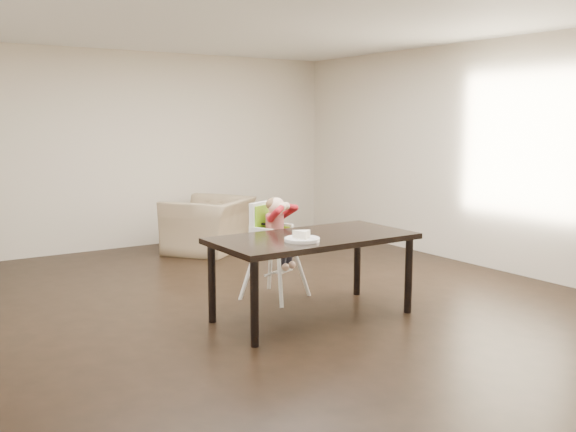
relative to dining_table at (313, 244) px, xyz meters
name	(u,v)px	position (x,y,z in m)	size (l,w,h in m)	color
ground	(272,304)	(-0.09, 0.55, -0.67)	(7.00, 7.00, 0.00)	black
room_walls	(271,110)	(-0.09, 0.55, 1.18)	(6.02, 7.02, 2.71)	beige
dining_table	(313,244)	(0.00, 0.00, 0.00)	(1.80, 0.90, 0.75)	black
high_chair	(273,227)	(0.05, 0.75, 0.05)	(0.56, 0.56, 1.01)	white
plate	(302,237)	(-0.22, -0.16, 0.11)	(0.37, 0.37, 0.09)	white
armchair	(209,216)	(0.54, 3.16, -0.19)	(1.11, 0.72, 0.97)	#9B8562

